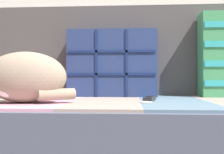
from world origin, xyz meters
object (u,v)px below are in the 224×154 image
(throw_pillow_quilted, at_px, (112,63))
(game_remote_near, at_px, (150,99))
(sleeping_cat, at_px, (22,79))
(couch, at_px, (171,143))

(throw_pillow_quilted, bearing_deg, game_remote_near, -59.58)
(sleeping_cat, relative_size, game_remote_near, 1.84)
(game_remote_near, bearing_deg, couch, 36.58)
(couch, xyz_separation_m, sleeping_cat, (-0.59, -0.20, 0.28))
(couch, relative_size, game_remote_near, 9.88)
(throw_pillow_quilted, xyz_separation_m, game_remote_near, (0.18, -0.30, -0.17))
(game_remote_near, bearing_deg, throw_pillow_quilted, 120.42)
(throw_pillow_quilted, height_order, game_remote_near, throw_pillow_quilted)
(couch, relative_size, sleeping_cat, 5.37)
(game_remote_near, bearing_deg, sleeping_cat, -165.55)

